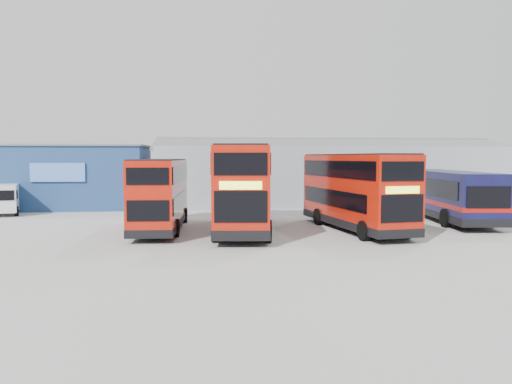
{
  "coord_description": "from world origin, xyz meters",
  "views": [
    {
      "loc": [
        -3.12,
        -24.61,
        4.13
      ],
      "look_at": [
        -0.13,
        4.21,
        2.1
      ],
      "focal_mm": 35.0,
      "sensor_mm": 36.0,
      "label": 1
    }
  ],
  "objects_px": {
    "double_decker_left": "(161,195)",
    "panel_van": "(3,198)",
    "single_decker_blue": "(447,196)",
    "office_block": "(72,176)",
    "double_decker_centre": "(244,189)",
    "maintenance_shed": "(327,174)",
    "double_decker_right": "(355,192)"
  },
  "relations": [
    {
      "from": "maintenance_shed",
      "to": "panel_van",
      "type": "xyz_separation_m",
      "value": [
        -25.61,
        -6.98,
        -1.39
      ]
    },
    {
      "from": "double_decker_left",
      "to": "double_decker_right",
      "type": "xyz_separation_m",
      "value": [
        10.9,
        -1.03,
        0.15
      ]
    },
    {
      "from": "double_decker_right",
      "to": "panel_van",
      "type": "height_order",
      "value": "double_decker_right"
    },
    {
      "from": "single_decker_blue",
      "to": "panel_van",
      "type": "xyz_separation_m",
      "value": [
        -30.25,
        6.65,
        -0.39
      ]
    },
    {
      "from": "single_decker_blue",
      "to": "office_block",
      "type": "bearing_deg",
      "value": -17.15
    },
    {
      "from": "maintenance_shed",
      "to": "double_decker_centre",
      "type": "xyz_separation_m",
      "value": [
        -8.94,
        -16.87,
        -0.24
      ]
    },
    {
      "from": "double_decker_left",
      "to": "panel_van",
      "type": "relative_size",
      "value": 1.81
    },
    {
      "from": "office_block",
      "to": "double_decker_centre",
      "type": "relative_size",
      "value": 1.08
    },
    {
      "from": "panel_van",
      "to": "single_decker_blue",
      "type": "bearing_deg",
      "value": -28.46
    },
    {
      "from": "single_decker_blue",
      "to": "panel_van",
      "type": "bearing_deg",
      "value": -5.97
    },
    {
      "from": "maintenance_shed",
      "to": "single_decker_blue",
      "type": "bearing_deg",
      "value": -71.2
    },
    {
      "from": "double_decker_centre",
      "to": "panel_van",
      "type": "relative_size",
      "value": 2.16
    },
    {
      "from": "double_decker_left",
      "to": "panel_van",
      "type": "xyz_separation_m",
      "value": [
        -12.03,
        9.25,
        -0.79
      ]
    },
    {
      "from": "maintenance_shed",
      "to": "double_decker_right",
      "type": "height_order",
      "value": "maintenance_shed"
    },
    {
      "from": "maintenance_shed",
      "to": "single_decker_blue",
      "type": "height_order",
      "value": "maintenance_shed"
    },
    {
      "from": "panel_van",
      "to": "double_decker_right",
      "type": "bearing_deg",
      "value": -40.22
    },
    {
      "from": "double_decker_left",
      "to": "double_decker_right",
      "type": "relative_size",
      "value": 0.92
    },
    {
      "from": "panel_van",
      "to": "double_decker_left",
      "type": "bearing_deg",
      "value": -53.62
    },
    {
      "from": "double_decker_left",
      "to": "single_decker_blue",
      "type": "xyz_separation_m",
      "value": [
        18.22,
        2.6,
        -0.4
      ]
    },
    {
      "from": "office_block",
      "to": "double_decker_left",
      "type": "relative_size",
      "value": 1.28
    },
    {
      "from": "maintenance_shed",
      "to": "double_decker_centre",
      "type": "relative_size",
      "value": 2.67
    },
    {
      "from": "double_decker_centre",
      "to": "single_decker_blue",
      "type": "bearing_deg",
      "value": 19.19
    },
    {
      "from": "office_block",
      "to": "double_decker_left",
      "type": "height_order",
      "value": "office_block"
    },
    {
      "from": "double_decker_right",
      "to": "panel_van",
      "type": "distance_m",
      "value": 25.15
    },
    {
      "from": "double_decker_left",
      "to": "panel_van",
      "type": "height_order",
      "value": "double_decker_left"
    },
    {
      "from": "double_decker_right",
      "to": "single_decker_blue",
      "type": "xyz_separation_m",
      "value": [
        7.32,
        3.64,
        -0.55
      ]
    },
    {
      "from": "double_decker_left",
      "to": "double_decker_centre",
      "type": "height_order",
      "value": "double_decker_centre"
    },
    {
      "from": "office_block",
      "to": "double_decker_left",
      "type": "bearing_deg",
      "value": -59.37
    },
    {
      "from": "double_decker_right",
      "to": "single_decker_blue",
      "type": "distance_m",
      "value": 8.19
    },
    {
      "from": "office_block",
      "to": "panel_van",
      "type": "xyz_separation_m",
      "value": [
        -3.61,
        -4.98,
        -1.37
      ]
    },
    {
      "from": "maintenance_shed",
      "to": "double_decker_right",
      "type": "bearing_deg",
      "value": -98.82
    },
    {
      "from": "single_decker_blue",
      "to": "double_decker_right",
      "type": "bearing_deg",
      "value": 32.84
    }
  ]
}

